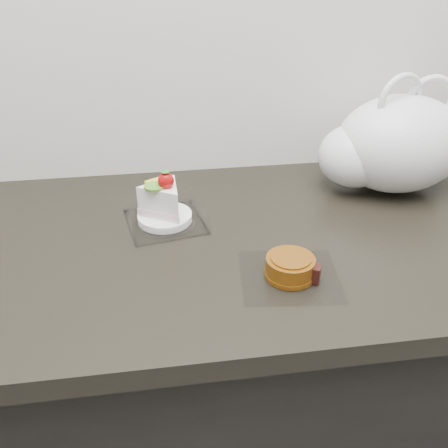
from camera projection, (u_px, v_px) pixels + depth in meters
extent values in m
cube|color=black|center=(229.00, 399.00, 1.21)|extent=(2.00, 0.60, 0.86)
cube|color=black|center=(230.00, 244.00, 0.98)|extent=(2.04, 0.64, 0.04)
cube|color=white|center=(165.00, 221.00, 1.01)|extent=(0.17, 0.17, 0.00)
cylinder|color=white|center=(165.00, 217.00, 1.00)|extent=(0.11, 0.11, 0.01)
ellipsoid|color=red|center=(166.00, 181.00, 0.95)|extent=(0.03, 0.03, 0.03)
cone|color=#2D7223|center=(165.00, 173.00, 0.95)|extent=(0.02, 0.02, 0.01)
cylinder|color=#60A530|center=(154.00, 187.00, 0.96)|extent=(0.04, 0.04, 0.00)
cube|color=yellow|center=(158.00, 180.00, 0.98)|extent=(0.05, 0.04, 0.00)
cube|color=white|center=(289.00, 276.00, 0.86)|extent=(0.18, 0.17, 0.00)
cylinder|color=brown|center=(290.00, 267.00, 0.85)|extent=(0.09, 0.09, 0.04)
cylinder|color=brown|center=(290.00, 274.00, 0.85)|extent=(0.09, 0.09, 0.01)
cylinder|color=brown|center=(291.00, 258.00, 0.84)|extent=(0.07, 0.07, 0.00)
cube|color=black|center=(313.00, 274.00, 0.83)|extent=(0.03, 0.03, 0.03)
ellipsoid|color=white|center=(400.00, 144.00, 1.09)|extent=(0.32, 0.26, 0.21)
ellipsoid|color=white|center=(356.00, 155.00, 1.09)|extent=(0.19, 0.17, 0.14)
torus|color=white|center=(400.00, 101.00, 1.03)|extent=(0.12, 0.05, 0.12)
torus|color=white|center=(430.00, 100.00, 1.05)|extent=(0.11, 0.02, 0.11)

